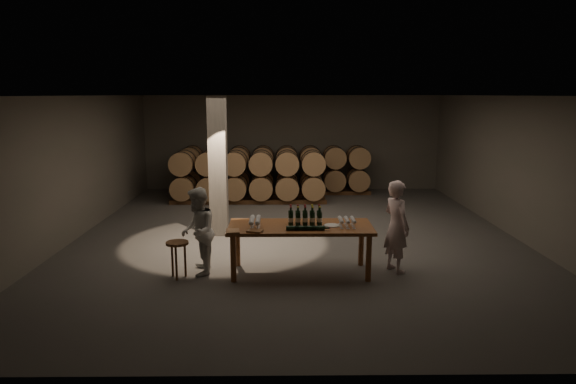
{
  "coord_description": "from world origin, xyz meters",
  "views": [
    {
      "loc": [
        -0.32,
        -11.48,
        3.23
      ],
      "look_at": [
        -0.2,
        -0.32,
        1.1
      ],
      "focal_mm": 32.0,
      "sensor_mm": 36.0,
      "label": 1
    }
  ],
  "objects_px": {
    "notebook_near": "(255,231)",
    "person_man": "(396,226)",
    "bottle_cluster": "(305,218)",
    "stool": "(177,248)",
    "person_woman": "(198,231)",
    "tasting_table": "(300,231)",
    "plate": "(332,225)"
  },
  "relations": [
    {
      "from": "tasting_table",
      "to": "plate",
      "type": "height_order",
      "value": "plate"
    },
    {
      "from": "plate",
      "to": "bottle_cluster",
      "type": "bearing_deg",
      "value": 168.61
    },
    {
      "from": "plate",
      "to": "person_woman",
      "type": "bearing_deg",
      "value": 179.46
    },
    {
      "from": "bottle_cluster",
      "to": "stool",
      "type": "height_order",
      "value": "bottle_cluster"
    },
    {
      "from": "bottle_cluster",
      "to": "plate",
      "type": "xyz_separation_m",
      "value": [
        0.48,
        -0.1,
        -0.12
      ]
    },
    {
      "from": "stool",
      "to": "person_woman",
      "type": "distance_m",
      "value": 0.47
    },
    {
      "from": "notebook_near",
      "to": "person_woman",
      "type": "xyz_separation_m",
      "value": [
        -1.05,
        0.41,
        -0.12
      ]
    },
    {
      "from": "bottle_cluster",
      "to": "person_man",
      "type": "distance_m",
      "value": 1.69
    },
    {
      "from": "notebook_near",
      "to": "person_man",
      "type": "xyz_separation_m",
      "value": [
        2.57,
        0.52,
        -0.06
      ]
    },
    {
      "from": "tasting_table",
      "to": "bottle_cluster",
      "type": "bearing_deg",
      "value": 36.29
    },
    {
      "from": "tasting_table",
      "to": "stool",
      "type": "xyz_separation_m",
      "value": [
        -2.19,
        -0.22,
        -0.25
      ]
    },
    {
      "from": "bottle_cluster",
      "to": "notebook_near",
      "type": "bearing_deg",
      "value": -151.48
    },
    {
      "from": "tasting_table",
      "to": "notebook_near",
      "type": "distance_m",
      "value": 0.91
    },
    {
      "from": "tasting_table",
      "to": "person_man",
      "type": "height_order",
      "value": "person_man"
    },
    {
      "from": "tasting_table",
      "to": "plate",
      "type": "bearing_deg",
      "value": -3.23
    },
    {
      "from": "plate",
      "to": "notebook_near",
      "type": "relative_size",
      "value": 1.13
    },
    {
      "from": "tasting_table",
      "to": "notebook_near",
      "type": "bearing_deg",
      "value": -152.42
    },
    {
      "from": "tasting_table",
      "to": "stool",
      "type": "bearing_deg",
      "value": -174.25
    },
    {
      "from": "stool",
      "to": "notebook_near",
      "type": "bearing_deg",
      "value": -8.12
    },
    {
      "from": "notebook_near",
      "to": "person_man",
      "type": "height_order",
      "value": "person_man"
    },
    {
      "from": "person_man",
      "to": "person_woman",
      "type": "relative_size",
      "value": 1.07
    },
    {
      "from": "bottle_cluster",
      "to": "stool",
      "type": "relative_size",
      "value": 0.92
    },
    {
      "from": "bottle_cluster",
      "to": "person_man",
      "type": "relative_size",
      "value": 0.36
    },
    {
      "from": "tasting_table",
      "to": "person_woman",
      "type": "xyz_separation_m",
      "value": [
        -1.85,
        -0.01,
        0.0
      ]
    },
    {
      "from": "stool",
      "to": "person_woman",
      "type": "height_order",
      "value": "person_woman"
    },
    {
      "from": "notebook_near",
      "to": "person_man",
      "type": "relative_size",
      "value": 0.14
    },
    {
      "from": "person_woman",
      "to": "tasting_table",
      "type": "bearing_deg",
      "value": 84.01
    },
    {
      "from": "tasting_table",
      "to": "stool",
      "type": "distance_m",
      "value": 2.21
    },
    {
      "from": "person_man",
      "to": "person_woman",
      "type": "height_order",
      "value": "person_man"
    },
    {
      "from": "person_man",
      "to": "stool",
      "type": "bearing_deg",
      "value": 68.79
    },
    {
      "from": "bottle_cluster",
      "to": "person_woman",
      "type": "relative_size",
      "value": 0.38
    },
    {
      "from": "person_man",
      "to": "bottle_cluster",
      "type": "bearing_deg",
      "value": 65.47
    }
  ]
}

